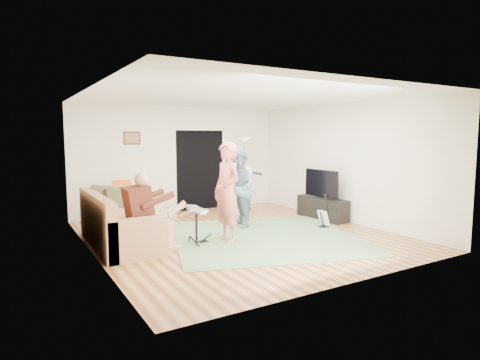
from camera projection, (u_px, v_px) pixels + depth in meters
name	position (u px, v px, depth m)	size (l,w,h in m)	color
floor	(240.00, 235.00, 7.93)	(6.00, 6.00, 0.00)	brown
walls	(240.00, 167.00, 7.78)	(5.50, 6.00, 2.70)	#EFE4CF
ceiling	(240.00, 97.00, 7.63)	(6.00, 6.00, 0.00)	white
window_blinds	(89.00, 161.00, 6.54)	(2.05, 2.05, 0.00)	#98632F
doorway	(200.00, 170.00, 10.65)	(2.10, 2.10, 0.00)	black
picture_frame	(132.00, 138.00, 9.64)	(0.42, 0.03, 0.32)	#3F2314
area_rug	(265.00, 237.00, 7.75)	(3.43, 3.42, 0.02)	#537B4A
sofa	(114.00, 228.00, 7.15)	(0.97, 2.35, 0.95)	#AA7A55
drummer	(149.00, 221.00, 6.79)	(0.88, 0.49, 1.35)	#562518
drum_kit	(196.00, 228.00, 7.26)	(0.37, 0.66, 0.68)	black
singer	(227.00, 193.00, 7.30)	(0.67, 0.44, 1.85)	#D3635C
microphone	(237.00, 167.00, 7.35)	(0.06, 0.06, 0.24)	black
guitarist	(239.00, 188.00, 8.49)	(0.83, 0.64, 1.70)	slate
guitar_held	(247.00, 173.00, 8.55)	(0.12, 0.60, 0.26)	silver
guitar_spare	(324.00, 218.00, 8.57)	(0.26, 0.24, 0.73)	black
torchiere_lamp	(245.00, 160.00, 10.67)	(0.34, 0.34, 1.91)	black
dining_chair	(123.00, 210.00, 8.76)	(0.46, 0.48, 0.99)	#D4C28A
tv_cabinet	(322.00, 208.00, 9.49)	(0.40, 1.40, 0.50)	black
television	(321.00, 183.00, 9.40)	(0.06, 1.05, 0.63)	black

